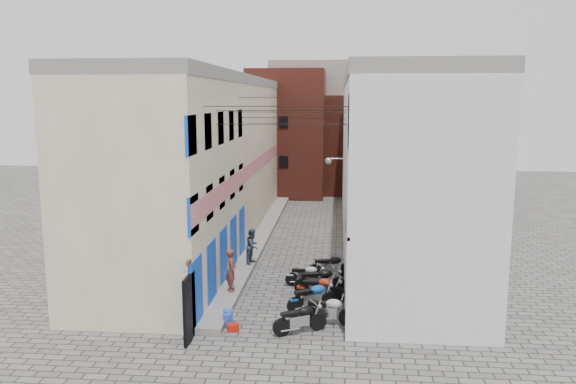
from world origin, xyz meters
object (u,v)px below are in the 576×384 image
(motorcycle_e, at_px, (320,279))
(water_jug_near, at_px, (227,320))
(motorcycle_d, at_px, (320,287))
(motorcycle_c, at_px, (313,296))
(red_crate, at_px, (233,327))
(motorcycle_a, at_px, (300,317))
(person_a, at_px, (231,270))
(motorcycle_b, at_px, (328,309))
(motorcycle_f, at_px, (307,274))
(motorcycle_g, at_px, (330,265))
(person_b, at_px, (253,246))
(water_jug_far, at_px, (228,317))

(motorcycle_e, distance_m, water_jug_near, 4.76)
(motorcycle_d, height_order, motorcycle_e, motorcycle_e)
(motorcycle_c, xyz_separation_m, red_crate, (-2.60, -2.04, -0.47))
(motorcycle_a, bearing_deg, motorcycle_c, 143.67)
(person_a, xyz_separation_m, red_crate, (0.67, -3.22, -0.98))
(motorcycle_b, relative_size, water_jug_near, 4.36)
(motorcycle_f, distance_m, water_jug_near, 5.13)
(motorcycle_d, xyz_separation_m, water_jug_near, (-3.11, -2.71, -0.35))
(red_crate, bearing_deg, motorcycle_g, 62.10)
(person_b, bearing_deg, person_a, -167.29)
(person_b, relative_size, water_jug_far, 3.00)
(motorcycle_g, bearing_deg, motorcycle_c, -18.96)
(motorcycle_b, bearing_deg, person_a, -116.63)
(water_jug_near, bearing_deg, person_b, 91.27)
(motorcycle_d, height_order, red_crate, motorcycle_d)
(motorcycle_e, bearing_deg, water_jug_near, -48.96)
(motorcycle_g, relative_size, water_jug_near, 4.35)
(motorcycle_f, xyz_separation_m, person_b, (-2.63, 2.28, 0.54))
(water_jug_near, xyz_separation_m, red_crate, (0.27, -0.32, -0.11))
(motorcycle_a, height_order, person_b, person_b)
(motorcycle_g, xyz_separation_m, person_b, (-3.60, 1.07, 0.48))
(motorcycle_e, bearing_deg, motorcycle_d, -5.65)
(motorcycle_g, height_order, red_crate, motorcycle_g)
(motorcycle_d, distance_m, person_a, 3.56)
(motorcycle_e, xyz_separation_m, motorcycle_f, (-0.59, 0.85, -0.09))
(motorcycle_g, bearing_deg, water_jug_near, -41.76)
(red_crate, bearing_deg, motorcycle_a, 0.35)
(motorcycle_b, bearing_deg, water_jug_far, -79.81)
(motorcycle_b, height_order, water_jug_near, motorcycle_b)
(motorcycle_d, height_order, person_a, person_a)
(red_crate, bearing_deg, water_jug_far, 117.06)
(motorcycle_a, xyz_separation_m, motorcycle_c, (0.33, 2.02, 0.03))
(motorcycle_b, relative_size, water_jug_far, 3.71)
(motorcycle_f, relative_size, person_b, 1.11)
(motorcycle_b, xyz_separation_m, water_jug_far, (-3.45, -0.28, -0.31))
(person_a, bearing_deg, motorcycle_f, -78.11)
(motorcycle_f, height_order, motorcycle_g, motorcycle_g)
(motorcycle_a, xyz_separation_m, motorcycle_g, (0.91, 6.00, 0.02))
(motorcycle_e, distance_m, motorcycle_g, 2.11)
(motorcycle_d, height_order, motorcycle_f, motorcycle_d)
(water_jug_near, bearing_deg, motorcycle_e, 49.83)
(motorcycle_c, height_order, water_jug_far, motorcycle_c)
(motorcycle_f, height_order, red_crate, motorcycle_f)
(water_jug_near, bearing_deg, red_crate, -49.98)
(motorcycle_b, distance_m, motorcycle_c, 1.37)
(motorcycle_e, bearing_deg, motorcycle_a, -16.39)
(motorcycle_f, height_order, person_b, person_b)
(water_jug_near, bearing_deg, motorcycle_d, 41.08)
(motorcycle_d, relative_size, water_jug_near, 4.34)
(motorcycle_c, height_order, motorcycle_e, motorcycle_e)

